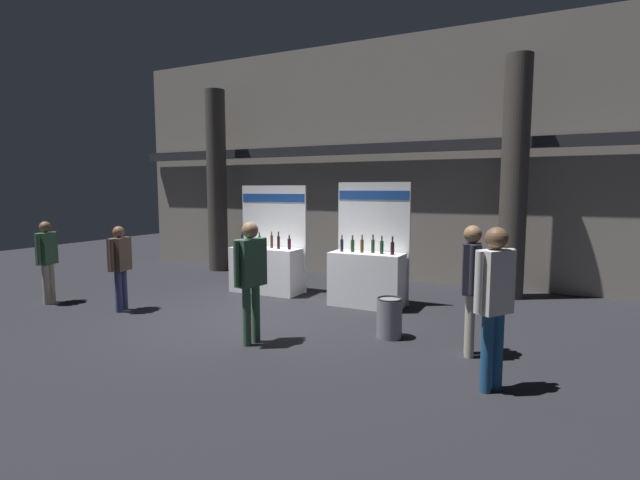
% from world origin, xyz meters
% --- Properties ---
extents(ground_plane, '(27.05, 27.05, 0.00)m').
position_xyz_m(ground_plane, '(0.00, 0.00, 0.00)').
color(ground_plane, black).
extents(hall_colonnade, '(13.52, 1.28, 5.90)m').
position_xyz_m(hall_colonnade, '(0.00, 4.41, 2.90)').
color(hall_colonnade, gray).
rests_on(hall_colonnade, ground_plane).
extents(exhibitor_booth_0, '(1.63, 0.73, 2.34)m').
position_xyz_m(exhibitor_booth_0, '(-1.03, 1.82, 0.60)').
color(exhibitor_booth_0, white).
rests_on(exhibitor_booth_0, ground_plane).
extents(exhibitor_booth_1, '(1.48, 0.66, 2.39)m').
position_xyz_m(exhibitor_booth_1, '(1.38, 1.65, 0.62)').
color(exhibitor_booth_1, white).
rests_on(exhibitor_booth_1, ground_plane).
extents(trash_bin, '(0.39, 0.39, 0.62)m').
position_xyz_m(trash_bin, '(2.37, -0.06, 0.31)').
color(trash_bin, slate).
rests_on(trash_bin, ground_plane).
extents(visitor_0, '(0.34, 0.54, 1.59)m').
position_xyz_m(visitor_0, '(-2.58, -0.75, 0.94)').
color(visitor_0, navy).
rests_on(visitor_0, ground_plane).
extents(visitor_1, '(0.33, 0.52, 1.63)m').
position_xyz_m(visitor_1, '(-4.35, -0.96, 0.96)').
color(visitor_1, '#ADA393').
rests_on(visitor_1, ground_plane).
extents(visitor_2, '(0.41, 0.48, 1.85)m').
position_xyz_m(visitor_2, '(3.99, -1.39, 1.11)').
color(visitor_2, navy).
rests_on(visitor_2, ground_plane).
extents(visitor_3, '(0.29, 0.49, 1.78)m').
position_xyz_m(visitor_3, '(3.59, -0.34, 1.06)').
color(visitor_3, '#ADA393').
rests_on(visitor_3, ground_plane).
extents(visitor_4, '(0.30, 0.62, 1.79)m').
position_xyz_m(visitor_4, '(0.65, -1.24, 1.09)').
color(visitor_4, '#33563D').
rests_on(visitor_4, ground_plane).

